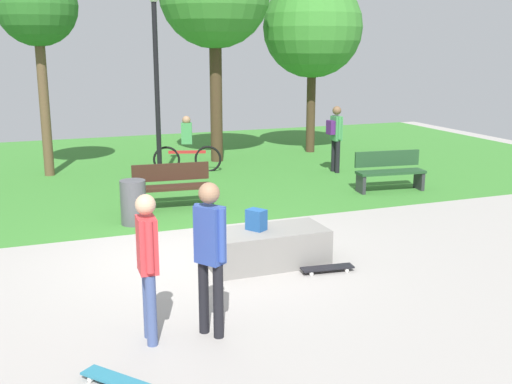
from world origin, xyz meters
TOP-DOWN VIEW (x-y plane):
  - ground_plane at (0.00, 0.00)m, footprint 28.00×28.00m
  - grass_lawn at (0.00, 7.79)m, footprint 26.60×12.42m
  - concrete_ledge at (1.06, -0.74)m, footprint 1.81×0.84m
  - backpack_on_ledge at (0.90, -0.67)m, footprint 0.32×0.34m
  - skater_performing_trick at (-0.44, -2.71)m, footprint 0.34×0.38m
  - skater_watching at (-1.14, -2.61)m, footprint 0.23×0.43m
  - skateboard_by_ledge at (1.77, -1.36)m, footprint 0.82×0.28m
  - skateboard_spare at (-1.66, -3.46)m, footprint 0.66×0.75m
  - park_bench_center_lawn at (0.51, 3.17)m, footprint 1.64×0.61m
  - park_bench_near_lamppost at (5.58, 2.91)m, footprint 1.64×0.65m
  - tree_tall_oak at (6.23, 8.44)m, footprint 3.03×3.03m
  - tree_broad_elm at (-1.69, 7.55)m, footprint 1.99×1.99m
  - lamp_post at (0.83, 5.83)m, footprint 0.28×0.28m
  - trash_bin at (-0.46, 2.24)m, footprint 0.48×0.48m
  - pedestrian_with_backpack at (5.41, 5.26)m, footprint 0.36×0.43m
  - cyclist_on_bicycle at (1.78, 6.75)m, footprint 1.76×0.59m

SIDE VIEW (x-z plane):
  - ground_plane at x=0.00m, z-range 0.00..0.00m
  - grass_lawn at x=0.00m, z-range 0.00..0.01m
  - skateboard_by_ledge at x=1.77m, z-range 0.02..0.10m
  - skateboard_spare at x=-1.66m, z-range 0.02..0.10m
  - concrete_ledge at x=1.06m, z-range 0.00..0.56m
  - trash_bin at x=-0.46m, z-range 0.00..0.85m
  - park_bench_center_lawn at x=0.51m, z-range 0.03..0.94m
  - park_bench_near_lamppost at x=5.58m, z-range 0.03..0.94m
  - cyclist_on_bicycle at x=1.78m, z-range -0.13..1.39m
  - backpack_on_ledge at x=0.90m, z-range 0.56..0.88m
  - skater_watching at x=-1.14m, z-range 0.15..1.88m
  - pedestrian_with_backpack at x=5.41m, z-range 0.18..1.93m
  - skater_performing_trick at x=-0.44m, z-range 0.17..1.99m
  - lamp_post at x=0.83m, z-range 0.46..5.01m
  - tree_tall_oak at x=6.23m, z-range 1.14..6.47m
  - tree_broad_elm at x=-1.69m, z-range 1.56..6.80m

